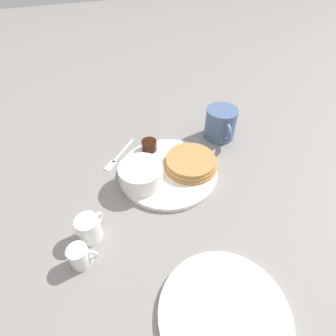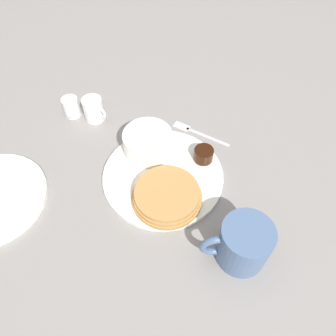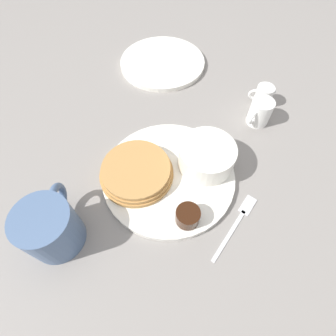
{
  "view_description": "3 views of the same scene",
  "coord_description": "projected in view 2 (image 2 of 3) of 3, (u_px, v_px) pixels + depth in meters",
  "views": [
    {
      "loc": [
        0.47,
        -0.17,
        0.51
      ],
      "look_at": [
        0.02,
        -0.01,
        0.04
      ],
      "focal_mm": 28.0,
      "sensor_mm": 36.0,
      "label": 1
    },
    {
      "loc": [
        0.08,
        0.41,
        0.59
      ],
      "look_at": [
        -0.01,
        0.01,
        0.04
      ],
      "focal_mm": 35.0,
      "sensor_mm": 36.0,
      "label": 2
    },
    {
      "loc": [
        -0.27,
        0.03,
        0.46
      ],
      "look_at": [
        0.0,
        0.0,
        0.03
      ],
      "focal_mm": 28.0,
      "sensor_mm": 36.0,
      "label": 3
    }
  ],
  "objects": [
    {
      "name": "ground_plane",
      "position": [
        163.0,
        177.0,
        0.73
      ],
      "size": [
        4.0,
        4.0,
        0.0
      ],
      "primitive_type": "plane",
      "color": "gray"
    },
    {
      "name": "plate",
      "position": [
        163.0,
        176.0,
        0.72
      ],
      "size": [
        0.26,
        0.26,
        0.01
      ],
      "color": "white",
      "rests_on": "ground_plane"
    },
    {
      "name": "pancake_stack",
      "position": [
        167.0,
        195.0,
        0.67
      ],
      "size": [
        0.15,
        0.15,
        0.03
      ],
      "color": "#B78447",
      "rests_on": "plate"
    },
    {
      "name": "bowl",
      "position": [
        148.0,
        142.0,
        0.74
      ],
      "size": [
        0.11,
        0.11,
        0.05
      ],
      "color": "white",
      "rests_on": "plate"
    },
    {
      "name": "syrup_cup",
      "position": [
        204.0,
        154.0,
        0.73
      ],
      "size": [
        0.04,
        0.04,
        0.03
      ],
      "color": "black",
      "rests_on": "plate"
    },
    {
      "name": "butter_ramekin",
      "position": [
        151.0,
        138.0,
        0.76
      ],
      "size": [
        0.05,
        0.05,
        0.05
      ],
      "color": "white",
      "rests_on": "plate"
    },
    {
      "name": "coffee_mug",
      "position": [
        243.0,
        244.0,
        0.58
      ],
      "size": [
        0.13,
        0.09,
        0.09
      ],
      "color": "slate",
      "rests_on": "ground_plane"
    },
    {
      "name": "creamer_pitcher_near",
      "position": [
        94.0,
        109.0,
        0.81
      ],
      "size": [
        0.06,
        0.06,
        0.06
      ],
      "color": "white",
      "rests_on": "ground_plane"
    },
    {
      "name": "creamer_pitcher_far",
      "position": [
        71.0,
        107.0,
        0.82
      ],
      "size": [
        0.04,
        0.06,
        0.05
      ],
      "color": "white",
      "rests_on": "ground_plane"
    },
    {
      "name": "fork",
      "position": [
        194.0,
        131.0,
        0.81
      ],
      "size": [
        0.12,
        0.11,
        0.0
      ],
      "color": "silver",
      "rests_on": "ground_plane"
    }
  ]
}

